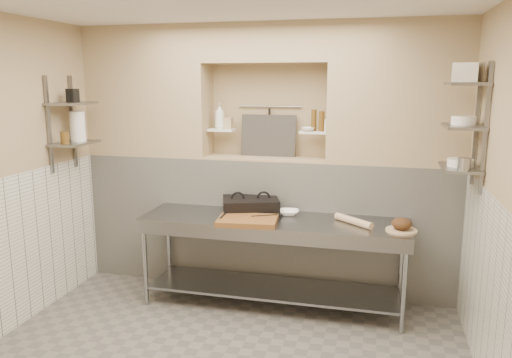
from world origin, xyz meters
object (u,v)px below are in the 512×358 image
(cutting_board, at_px, (248,221))
(rolling_pin, at_px, (353,221))
(prep_table, at_px, (273,245))
(panini_press, at_px, (251,205))
(mixing_bowl, at_px, (289,213))
(bread_loaf, at_px, (402,224))
(jug_left, at_px, (78,126))
(bottle_soap, at_px, (220,116))
(bowl_alcove, at_px, (308,129))

(cutting_board, distance_m, rolling_pin, 1.00)
(prep_table, distance_m, panini_press, 0.47)
(rolling_pin, bearing_deg, mixing_bowl, 164.37)
(mixing_bowl, height_order, bread_loaf, bread_loaf)
(mixing_bowl, height_order, jug_left, jug_left)
(bread_loaf, bearing_deg, rolling_pin, 165.05)
(prep_table, height_order, rolling_pin, rolling_pin)
(panini_press, distance_m, bottle_soap, 1.04)
(prep_table, bearing_deg, bread_loaf, -4.80)
(cutting_board, relative_size, bread_loaf, 3.12)
(mixing_bowl, relative_size, bottle_soap, 0.75)
(bowl_alcove, bearing_deg, cutting_board, -122.43)
(panini_press, xyz_separation_m, bowl_alcove, (0.52, 0.34, 0.76))
(panini_press, bearing_deg, bottle_soap, 121.22)
(rolling_pin, xyz_separation_m, bowl_alcove, (-0.52, 0.52, 0.80))
(bread_loaf, bearing_deg, bowl_alcove, 146.34)
(prep_table, distance_m, rolling_pin, 0.82)
(panini_press, relative_size, mixing_bowl, 3.21)
(jug_left, bearing_deg, panini_press, 8.10)
(prep_table, relative_size, cutting_board, 4.69)
(prep_table, relative_size, bread_loaf, 14.63)
(cutting_board, bearing_deg, bottle_soap, 124.03)
(panini_press, bearing_deg, jug_left, 169.40)
(cutting_board, height_order, bread_loaf, bread_loaf)
(rolling_pin, xyz_separation_m, bottle_soap, (-1.48, 0.55, 0.92))
(jug_left, bearing_deg, prep_table, 1.66)
(mixing_bowl, distance_m, bowl_alcove, 0.88)
(panini_press, relative_size, bread_loaf, 3.69)
(rolling_pin, relative_size, bottle_soap, 1.61)
(mixing_bowl, bearing_deg, jug_left, -173.29)
(panini_press, distance_m, bowl_alcove, 0.98)
(bread_loaf, bearing_deg, bottle_soap, 160.89)
(mixing_bowl, height_order, rolling_pin, rolling_pin)
(mixing_bowl, xyz_separation_m, bowl_alcove, (0.13, 0.34, 0.81))
(bowl_alcove, relative_size, jug_left, 0.44)
(panini_press, bearing_deg, prep_table, -53.98)
(cutting_board, xyz_separation_m, bottle_soap, (-0.51, 0.75, 0.92))
(panini_press, xyz_separation_m, mixing_bowl, (0.39, 0.00, -0.05))
(cutting_board, bearing_deg, rolling_pin, 11.64)
(panini_press, bearing_deg, rolling_pin, -28.41)
(panini_press, relative_size, cutting_board, 1.18)
(bottle_soap, bearing_deg, bread_loaf, -19.11)
(bowl_alcove, distance_m, jug_left, 2.36)
(panini_press, relative_size, bowl_alcove, 4.88)
(prep_table, xyz_separation_m, bread_loaf, (1.20, -0.10, 0.33))
(mixing_bowl, relative_size, bowl_alcove, 1.52)
(cutting_board, xyz_separation_m, bowl_alcove, (0.46, 0.72, 0.81))
(prep_table, height_order, jug_left, jug_left)
(mixing_bowl, height_order, bottle_soap, bottle_soap)
(panini_press, bearing_deg, mixing_bowl, -18.25)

